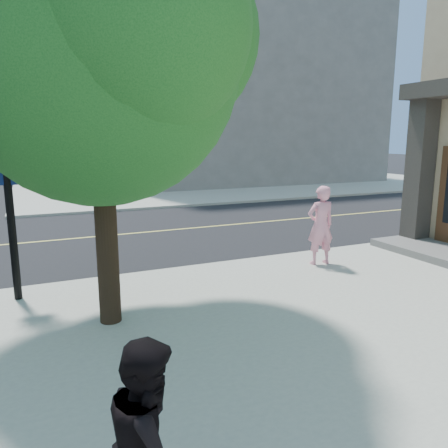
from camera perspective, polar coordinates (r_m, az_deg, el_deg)
name	(u,v)px	position (r m, az deg, el deg)	size (l,w,h in m)	color
ground	(41,290)	(9.60, -22.92, -7.98)	(140.00, 140.00, 0.00)	black
road_ew	(36,242)	(13.94, -23.48, -2.20)	(140.00, 9.00, 0.01)	black
sidewalk_ne	(221,178)	(33.61, -0.40, 6.11)	(29.00, 25.00, 0.12)	#A5A698
filler_ne	(224,84)	(34.39, 0.03, 18.01)	(18.00, 16.00, 14.00)	slate
man_on_phone	(321,225)	(10.23, 12.60, -0.17)	(0.67, 0.44, 1.84)	pink
pedestrian	(151,446)	(3.39, -9.54, -26.87)	(0.77, 0.60, 1.58)	black
street_tree	(104,27)	(6.99, -15.58, 23.71)	(5.19, 4.72, 6.88)	black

